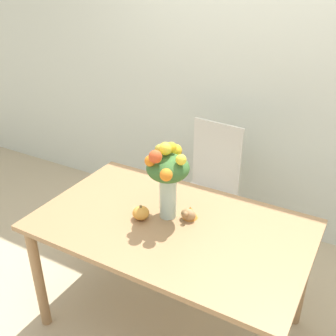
# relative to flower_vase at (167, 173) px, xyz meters

# --- Properties ---
(ground_plane) EXTENTS (12.00, 12.00, 0.00)m
(ground_plane) POSITION_rel_flower_vase_xyz_m (0.05, -0.05, -1.02)
(ground_plane) COLOR tan
(wall_back) EXTENTS (8.00, 0.06, 2.70)m
(wall_back) POSITION_rel_flower_vase_xyz_m (0.05, 1.29, 0.33)
(wall_back) COLOR silver
(wall_back) RESTS_ON ground_plane
(dining_table) EXTENTS (1.47, 0.89, 0.75)m
(dining_table) POSITION_rel_flower_vase_xyz_m (0.05, -0.05, -0.36)
(dining_table) COLOR #9E754C
(dining_table) RESTS_ON ground_plane
(flower_vase) EXTENTS (0.24, 0.31, 0.44)m
(flower_vase) POSITION_rel_flower_vase_xyz_m (0.00, 0.00, 0.00)
(flower_vase) COLOR #B2CCBC
(flower_vase) RESTS_ON dining_table
(pumpkin) EXTENTS (0.09, 0.09, 0.08)m
(pumpkin) POSITION_rel_flower_vase_xyz_m (-0.11, -0.10, -0.23)
(pumpkin) COLOR gold
(pumpkin) RESTS_ON dining_table
(turkey_figurine) EXTENTS (0.09, 0.11, 0.07)m
(turkey_figurine) POSITION_rel_flower_vase_xyz_m (0.12, 0.04, -0.24)
(turkey_figurine) COLOR #A87A4C
(turkey_figurine) RESTS_ON dining_table
(dining_chair_near_window) EXTENTS (0.46, 0.46, 0.99)m
(dining_chair_near_window) POSITION_rel_flower_vase_xyz_m (-0.10, 0.78, -0.52)
(dining_chair_near_window) COLOR silver
(dining_chair_near_window) RESTS_ON ground_plane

